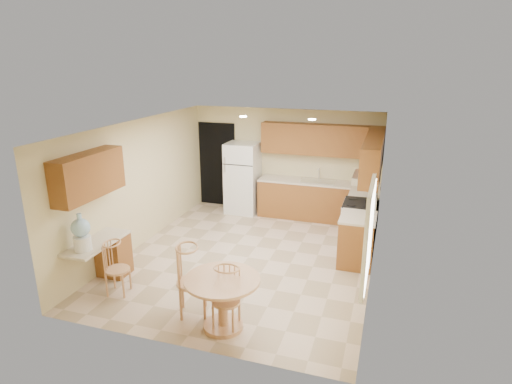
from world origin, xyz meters
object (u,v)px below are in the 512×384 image
(refrigerator, at_px, (243,178))
(chair_table_b, at_px, (224,297))
(chair_desk, at_px, (113,265))
(stove, at_px, (359,224))
(chair_table_a, at_px, (189,277))
(water_crock, at_px, (81,234))
(dining_table, at_px, (223,296))

(refrigerator, distance_m, chair_table_b, 4.90)
(chair_desk, bearing_deg, chair_table_b, 68.65)
(stove, bearing_deg, chair_table_a, -122.48)
(refrigerator, relative_size, chair_desk, 1.97)
(chair_table_a, height_order, chair_table_b, chair_table_a)
(refrigerator, xyz_separation_m, water_crock, (-1.05, -4.42, 0.19))
(stove, xyz_separation_m, chair_table_b, (-1.49, -3.47, 0.08))
(chair_table_b, distance_m, chair_desk, 2.02)
(chair_table_b, height_order, chair_desk, chair_table_b)
(chair_desk, bearing_deg, refrigerator, 160.95)
(dining_table, distance_m, chair_table_a, 0.58)
(refrigerator, height_order, water_crock, refrigerator)
(refrigerator, xyz_separation_m, chair_table_b, (1.39, -4.69, -0.30))
(chair_desk, xyz_separation_m, water_crock, (-0.45, -0.09, 0.51))
(refrigerator, xyz_separation_m, chair_table_a, (0.79, -4.50, -0.21))
(refrigerator, bearing_deg, chair_table_b, -73.51)
(refrigerator, distance_m, stove, 3.15)
(chair_table_a, relative_size, chair_desk, 1.23)
(stove, xyz_separation_m, dining_table, (-1.54, -3.38, 0.03))
(chair_table_b, bearing_deg, stove, -115.75)
(water_crock, bearing_deg, chair_desk, 11.56)
(dining_table, bearing_deg, chair_table_a, 169.67)
(stove, relative_size, water_crock, 1.84)
(refrigerator, bearing_deg, chair_desk, -97.89)
(refrigerator, distance_m, dining_table, 4.80)
(chair_table_a, relative_size, water_crock, 1.79)
(stove, xyz_separation_m, chair_desk, (-3.47, -3.11, 0.06))
(refrigerator, height_order, chair_table_a, refrigerator)
(chair_table_a, bearing_deg, dining_table, 56.95)
(refrigerator, height_order, chair_desk, refrigerator)
(refrigerator, relative_size, dining_table, 1.65)
(refrigerator, relative_size, water_crock, 2.87)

